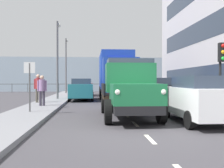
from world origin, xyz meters
TOP-DOWN VIEW (x-y plane):
  - ground_plane at (0.00, -9.12)m, footprint 80.00×80.00m
  - sidewalk_left at (-4.41, -9.12)m, footprint 2.14×35.16m
  - sidewalk_right at (4.41, -9.12)m, footprint 2.14×35.16m
  - road_centreline_markings at (0.00, -7.79)m, footprint 0.12×29.77m
  - sea_horizon at (0.00, -29.70)m, footprint 80.00×0.80m
  - seawall_railing at (-0.00, -26.10)m, footprint 28.08×0.08m
  - truck_vintage_green at (0.01, -2.49)m, footprint 2.17×5.64m
  - lorry_cargo_blue at (-0.38, -12.68)m, footprint 2.58×8.20m
  - car_white_kerbside_near at (-2.39, -1.32)m, footprint 1.83×4.14m
  - car_black_kerbside_1 at (-2.39, -7.18)m, footprint 1.77×4.02m
  - car_teal_oppositeside_0 at (2.39, -12.55)m, footprint 1.87×4.61m
  - car_maroon_oppositeside_1 at (2.39, -18.90)m, footprint 1.83×3.93m
  - pedestrian_couple_a at (4.36, -6.70)m, footprint 0.53×0.34m
  - pedestrian_near_railing at (5.03, -8.88)m, footprint 0.53×0.34m
  - traffic_light_near at (-4.58, -3.83)m, footprint 0.28×0.41m
  - lamp_post_promenade at (4.26, -12.45)m, footprint 0.32×1.14m
  - lamp_post_far at (4.55, -21.53)m, footprint 0.32×1.14m
  - street_sign at (4.37, -3.95)m, footprint 0.50×0.07m

SIDE VIEW (x-z plane):
  - ground_plane at x=0.00m, z-range 0.00..0.00m
  - road_centreline_markings at x=0.00m, z-range 0.00..0.01m
  - sidewalk_left at x=-4.41m, z-range 0.00..0.15m
  - sidewalk_right at x=4.41m, z-range 0.00..0.15m
  - car_black_kerbside_1 at x=-2.39m, z-range 0.03..1.75m
  - car_maroon_oppositeside_1 at x=2.39m, z-range 0.03..1.75m
  - car_white_kerbside_near at x=-2.39m, z-range 0.03..1.75m
  - car_teal_oppositeside_0 at x=2.39m, z-range 0.04..1.76m
  - seawall_railing at x=0.00m, z-range 0.32..1.52m
  - pedestrian_couple_a at x=4.36m, z-range 0.30..2.00m
  - truck_vintage_green at x=0.01m, z-range -0.04..2.39m
  - pedestrian_near_railing at x=5.03m, z-range 0.32..2.14m
  - street_sign at x=4.37m, z-range 0.56..2.81m
  - lorry_cargo_blue at x=-0.38m, z-range 0.14..4.01m
  - traffic_light_near at x=-4.58m, z-range 0.87..4.07m
  - sea_horizon at x=0.00m, z-range 0.00..5.00m
  - lamp_post_promenade at x=4.26m, z-range 0.76..6.82m
  - lamp_post_far at x=4.55m, z-range 0.76..6.99m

